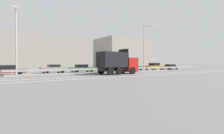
{
  "coord_description": "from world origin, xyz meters",
  "views": [
    {
      "loc": [
        -14.71,
        -22.28,
        1.73
      ],
      "look_at": [
        -0.09,
        0.74,
        1.01
      ],
      "focal_mm": 28.0,
      "sensor_mm": 36.0,
      "label": 1
    }
  ],
  "objects": [
    {
      "name": "parked_car_6",
      "position": [
        14.31,
        5.81,
        0.79
      ],
      "size": [
        4.71,
        2.1,
        1.61
      ],
      "rotation": [
        0.0,
        0.0,
        1.62
      ],
      "color": "#B27A14",
      "rests_on": "ground_plane"
    },
    {
      "name": "background_building_0",
      "position": [
        -7.61,
        19.42,
        3.79
      ],
      "size": [
        21.74,
        8.62,
        7.59
      ],
      "primitive_type": "cube",
      "color": "gray",
      "rests_on": "ground_plane"
    },
    {
      "name": "background_building_1",
      "position": [
        15.18,
        18.93,
        4.18
      ],
      "size": [
        14.0,
        10.34,
        8.37
      ],
      "primitive_type": "cube",
      "color": "gray",
      "rests_on": "ground_plane"
    },
    {
      "name": "parked_car_7",
      "position": [
        19.56,
        5.64,
        0.65
      ],
      "size": [
        4.63,
        1.95,
        1.27
      ],
      "rotation": [
        0.0,
        0.0,
        1.56
      ],
      "color": "#335B33",
      "rests_on": "ground_plane"
    },
    {
      "name": "parked_car_4",
      "position": [
        2.9,
        5.9,
        0.8
      ],
      "size": [
        4.86,
        2.17,
        1.59
      ],
      "rotation": [
        0.0,
        0.0,
        -1.63
      ],
      "color": "silver",
      "rests_on": "ground_plane"
    },
    {
      "name": "parked_car_1",
      "position": [
        -14.03,
        5.61,
        0.69
      ],
      "size": [
        4.82,
        1.89,
        1.36
      ],
      "rotation": [
        0.0,
        0.0,
        1.6
      ],
      "color": "maroon",
      "rests_on": "ground_plane"
    },
    {
      "name": "street_lamp_0",
      "position": [
        -13.11,
        2.44,
        4.63
      ],
      "size": [
        0.71,
        2.54,
        8.23
      ],
      "color": "#ADADB2",
      "rests_on": "ground_plane"
    },
    {
      "name": "dump_truck",
      "position": [
        0.54,
        -0.96,
        1.3
      ],
      "size": [
        6.39,
        2.91,
        3.73
      ],
      "rotation": [
        0.0,
        0.0,
        -1.51
      ],
      "color": "red",
      "rests_on": "ground_plane"
    },
    {
      "name": "median_road_sign",
      "position": [
        4.07,
        2.47,
        1.36
      ],
      "size": [
        0.79,
        0.16,
        2.53
      ],
      "color": "white",
      "rests_on": "ground_plane"
    },
    {
      "name": "lane_strip_1",
      "position": [
        -0.21,
        -5.32,
        0.0
      ],
      "size": [
        52.82,
        0.16,
        0.01
      ],
      "primitive_type": "cube",
      "color": "silver",
      "rests_on": "ground_plane"
    },
    {
      "name": "street_lamp_1",
      "position": [
        8.02,
        2.05,
        4.79
      ],
      "size": [
        0.7,
        2.72,
        8.5
      ],
      "color": "#ADADB2",
      "rests_on": "ground_plane"
    },
    {
      "name": "median_guardrail",
      "position": [
        0.0,
        3.84,
        0.57
      ],
      "size": [
        52.82,
        0.09,
        0.78
      ],
      "color": "#9EA0A5",
      "rests_on": "ground_plane"
    },
    {
      "name": "ground_plane",
      "position": [
        0.0,
        0.0,
        0.0
      ],
      "size": [
        320.0,
        320.0,
        0.0
      ],
      "primitive_type": "plane",
      "color": "#605E5B"
    },
    {
      "name": "parked_car_3",
      "position": [
        -2.83,
        6.15,
        0.7
      ],
      "size": [
        4.46,
        2.05,
        1.38
      ],
      "rotation": [
        0.0,
        0.0,
        -1.53
      ],
      "color": "#335B33",
      "rests_on": "ground_plane"
    },
    {
      "name": "parked_car_2",
      "position": [
        -7.76,
        6.07,
        0.73
      ],
      "size": [
        3.88,
        2.12,
        1.4
      ],
      "rotation": [
        0.0,
        0.0,
        1.6
      ],
      "color": "gray",
      "rests_on": "ground_plane"
    },
    {
      "name": "parked_car_5",
      "position": [
        8.2,
        5.8,
        0.73
      ],
      "size": [
        4.66,
        2.06,
        1.43
      ],
      "rotation": [
        0.0,
        0.0,
        -1.51
      ],
      "color": "#335B33",
      "rests_on": "ground_plane"
    },
    {
      "name": "median_island",
      "position": [
        0.0,
        2.47,
        0.09
      ],
      "size": [
        29.05,
        1.1,
        0.18
      ],
      "primitive_type": "cube",
      "color": "gray",
      "rests_on": "ground_plane"
    },
    {
      "name": "lane_strip_0",
      "position": [
        -0.21,
        -2.8,
        0.0
      ],
      "size": [
        52.82,
        0.16,
        0.01
      ],
      "primitive_type": "cube",
      "color": "silver",
      "rests_on": "ground_plane"
    }
  ]
}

